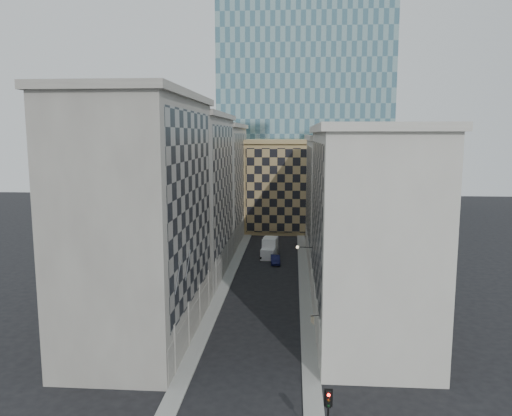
% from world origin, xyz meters
% --- Properties ---
extents(ground, '(260.00, 260.00, 0.00)m').
position_xyz_m(ground, '(0.00, 0.00, 0.00)').
color(ground, black).
rests_on(ground, ground).
extents(sidewalk_west, '(1.50, 100.00, 0.15)m').
position_xyz_m(sidewalk_west, '(-5.25, 30.00, 0.07)').
color(sidewalk_west, gray).
rests_on(sidewalk_west, ground).
extents(sidewalk_east, '(1.50, 100.00, 0.15)m').
position_xyz_m(sidewalk_east, '(5.25, 30.00, 0.07)').
color(sidewalk_east, gray).
rests_on(sidewalk_east, ground).
extents(bldg_left_a, '(10.80, 22.80, 23.70)m').
position_xyz_m(bldg_left_a, '(-10.88, 11.00, 11.82)').
color(bldg_left_a, gray).
rests_on(bldg_left_a, ground).
extents(bldg_left_b, '(10.80, 22.80, 22.70)m').
position_xyz_m(bldg_left_b, '(-10.88, 33.00, 11.32)').
color(bldg_left_b, gray).
rests_on(bldg_left_b, ground).
extents(bldg_left_c, '(10.80, 22.80, 21.70)m').
position_xyz_m(bldg_left_c, '(-10.88, 55.00, 10.83)').
color(bldg_left_c, gray).
rests_on(bldg_left_c, ground).
extents(bldg_right_a, '(10.80, 26.80, 20.70)m').
position_xyz_m(bldg_right_a, '(10.88, 15.00, 10.32)').
color(bldg_right_a, beige).
rests_on(bldg_right_a, ground).
extents(bldg_right_b, '(10.80, 28.80, 19.70)m').
position_xyz_m(bldg_right_b, '(10.89, 42.00, 9.85)').
color(bldg_right_b, beige).
rests_on(bldg_right_b, ground).
extents(tan_block, '(16.80, 14.80, 18.80)m').
position_xyz_m(tan_block, '(2.00, 67.90, 9.44)').
color(tan_block, tan).
rests_on(tan_block, ground).
extents(church_tower, '(7.20, 7.20, 51.50)m').
position_xyz_m(church_tower, '(0.00, 82.00, 26.95)').
color(church_tower, '#322C27').
rests_on(church_tower, ground).
extents(flagpoles_left, '(0.10, 6.33, 2.33)m').
position_xyz_m(flagpoles_left, '(-5.90, 6.00, 8.00)').
color(flagpoles_left, gray).
rests_on(flagpoles_left, ground).
extents(bracket_lamp, '(1.98, 0.36, 0.36)m').
position_xyz_m(bracket_lamp, '(4.38, 24.00, 6.20)').
color(bracket_lamp, black).
rests_on(bracket_lamp, ground).
extents(traffic_light, '(0.52, 0.45, 4.15)m').
position_xyz_m(traffic_light, '(5.90, -6.85, 3.13)').
color(traffic_light, black).
rests_on(traffic_light, sidewalk_east).
extents(box_truck, '(2.74, 5.66, 3.00)m').
position_xyz_m(box_truck, '(-0.15, 43.94, 1.31)').
color(box_truck, white).
rests_on(box_truck, ground).
extents(dark_car, '(1.67, 4.09, 1.32)m').
position_xyz_m(dark_car, '(0.97, 39.47, 0.66)').
color(dark_car, '#10133D').
rests_on(dark_car, ground).
extents(shop_sign, '(0.72, 0.63, 0.73)m').
position_xyz_m(shop_sign, '(5.42, 6.16, 3.84)').
color(shop_sign, black).
rests_on(shop_sign, ground).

